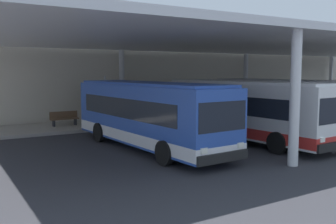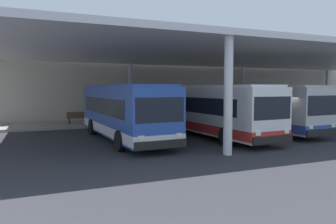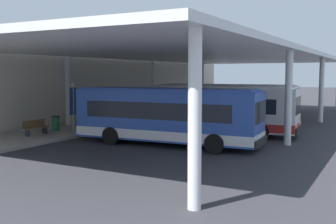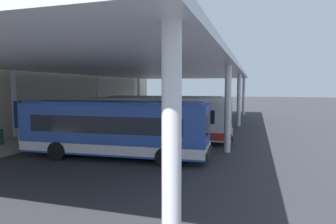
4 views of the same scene
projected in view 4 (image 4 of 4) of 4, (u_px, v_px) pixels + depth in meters
name	position (u px, v px, depth m)	size (l,w,h in m)	color
ground_plane	(204.00, 134.00, 24.42)	(200.00, 200.00, 0.00)	#333338
platform_kerb	(82.00, 128.00, 27.78)	(42.00, 4.50, 0.18)	#A39E93
station_building_facade	(52.00, 93.00, 28.42)	(48.00, 1.60, 6.80)	beige
canopy_shelter	(142.00, 72.00, 25.54)	(40.00, 17.00, 5.55)	silver
bus_nearest_bay	(115.00, 128.00, 16.26)	(3.14, 10.66, 3.17)	#284CA8
bus_second_bay	(159.00, 119.00, 21.16)	(3.18, 10.67, 3.17)	white
bus_middle_bay	(165.00, 113.00, 25.48)	(3.12, 10.65, 3.17)	#B7B7BC
banner_sign	(18.00, 117.00, 19.25)	(0.70, 0.12, 3.20)	#B2B2B7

